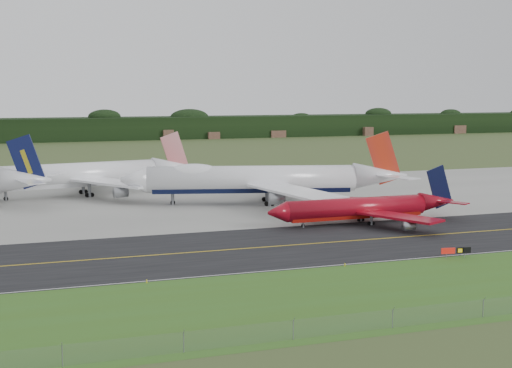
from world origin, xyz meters
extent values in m
plane|color=#3C5226|center=(0.00, 0.00, 0.00)|extent=(600.00, 600.00, 0.00)
cube|color=#38601C|center=(0.00, -35.00, 0.01)|extent=(400.00, 30.00, 0.01)
cube|color=black|center=(0.00, -4.00, 0.01)|extent=(400.00, 32.00, 0.02)
cube|color=gray|center=(0.00, 51.00, 0.01)|extent=(400.00, 78.00, 0.01)
cube|color=gold|center=(0.00, -4.00, 0.03)|extent=(400.00, 0.40, 0.00)
cube|color=silver|center=(0.00, -19.50, 0.03)|extent=(400.00, 0.25, 0.00)
plane|color=slate|center=(0.00, -48.00, 1.10)|extent=(320.00, 0.00, 320.00)
cylinder|color=slate|center=(0.00, -48.00, 1.10)|extent=(0.10, 0.10, 2.20)
cube|color=black|center=(0.00, 275.00, 6.00)|extent=(700.00, 24.00, 12.00)
cylinder|color=white|center=(6.17, 41.05, 5.99)|extent=(48.71, 17.73, 6.18)
cube|color=black|center=(6.17, 41.05, 3.98)|extent=(45.97, 15.65, 2.16)
cone|color=white|center=(-20.39, 47.65, 5.99)|extent=(7.39, 7.46, 6.18)
cone|color=white|center=(36.01, 33.63, 6.45)|extent=(13.95, 9.09, 6.18)
ellipsoid|color=white|center=(-7.05, 44.34, 7.68)|extent=(13.50, 8.14, 3.94)
cube|color=white|center=(11.05, 25.65, 4.90)|extent=(13.89, 28.70, 0.53)
cube|color=white|center=(17.69, 52.37, 4.90)|extent=(24.14, 26.93, 0.53)
cube|color=red|center=(36.68, 33.46, 10.65)|extent=(8.74, 2.62, 12.80)
cylinder|color=gray|center=(7.51, 27.15, 3.22)|extent=(3.90, 3.33, 2.59)
cylinder|color=gray|center=(13.86, 52.70, 3.22)|extent=(3.90, 3.33, 2.59)
cylinder|color=gray|center=(10.04, 14.18, 3.22)|extent=(3.90, 3.33, 2.59)
cylinder|color=gray|center=(22.17, 62.97, 3.22)|extent=(3.90, 3.33, 2.59)
cylinder|color=black|center=(-11.77, 45.51, 0.56)|extent=(1.20, 0.75, 1.11)
cylinder|color=slate|center=(9.13, 36.81, 2.07)|extent=(1.05, 1.05, 4.13)
cylinder|color=black|center=(9.13, 36.81, 0.56)|extent=(1.21, 0.81, 1.11)
cylinder|color=slate|center=(10.77, 43.41, 2.07)|extent=(1.05, 1.05, 4.13)
cylinder|color=black|center=(10.77, 43.41, 0.56)|extent=(1.21, 0.81, 1.11)
cylinder|color=maroon|center=(18.13, 10.44, 3.30)|extent=(29.93, 4.58, 4.04)
cube|color=maroon|center=(18.13, 10.44, 1.98)|extent=(28.42, 3.55, 1.41)
cone|color=maroon|center=(1.33, 10.13, 3.30)|extent=(3.81, 4.11, 4.04)
cone|color=maroon|center=(37.00, 10.78, 3.60)|extent=(7.95, 4.18, 4.04)
cube|color=maroon|center=(23.40, 2.22, 2.59)|extent=(12.15, 17.31, 0.45)
cube|color=maroon|center=(23.10, 18.85, 2.59)|extent=(11.68, 17.39, 0.45)
cube|color=black|center=(37.56, 10.79, 6.65)|extent=(6.39, 0.44, 9.20)
cylinder|color=gray|center=(23.17, -1.77, 1.49)|extent=(2.24, 1.74, 1.70)
cylinder|color=gray|center=(22.72, 22.82, 1.49)|extent=(2.24, 1.74, 1.70)
cylinder|color=black|center=(6.78, 10.23, 0.36)|extent=(0.73, 0.34, 0.73)
cylinder|color=slate|center=(20.56, 8.26, 1.04)|extent=(0.58, 0.58, 2.08)
cylinder|color=black|center=(20.56, 8.26, 0.36)|extent=(0.73, 0.38, 0.73)
cylinder|color=slate|center=(20.48, 12.70, 1.04)|extent=(0.58, 0.58, 2.08)
cylinder|color=black|center=(20.48, 12.70, 0.36)|extent=(0.73, 0.38, 0.73)
cone|color=silver|center=(-44.54, 52.96, 6.32)|extent=(13.52, 9.29, 6.26)
cube|color=#0D133C|center=(-43.87, 52.78, 10.45)|extent=(8.59, 2.80, 12.64)
cylinder|color=white|center=(-32.96, 66.87, 5.51)|extent=(42.98, 12.41, 5.91)
cube|color=silver|center=(-32.96, 66.87, 3.58)|extent=(40.65, 10.62, 2.07)
cone|color=white|center=(-6.37, 71.02, 5.95)|extent=(12.01, 7.58, 5.91)
cube|color=white|center=(-23.70, 55.98, 4.47)|extent=(19.97, 24.53, 0.53)
cube|color=white|center=(-27.47, 80.07, 4.47)|extent=(14.16, 25.56, 0.53)
cube|color=#B10C10|center=(-5.72, 71.13, 9.79)|extent=(8.13, 1.73, 11.76)
cylinder|color=gray|center=(-23.16, 50.16, 2.86)|extent=(3.57, 2.95, 2.48)
cylinder|color=gray|center=(-28.72, 85.78, 2.86)|extent=(3.57, 2.95, 2.48)
cylinder|color=black|center=(-48.94, 64.38, 0.53)|extent=(1.13, 0.64, 1.06)
cylinder|color=slate|center=(-29.09, 64.19, 1.87)|extent=(0.95, 0.95, 3.73)
cylinder|color=black|center=(-29.09, 64.19, 0.53)|extent=(1.13, 0.69, 1.06)
cylinder|color=slate|center=(-30.09, 70.61, 1.87)|extent=(0.95, 0.95, 3.73)
cylinder|color=black|center=(-30.09, 70.61, 0.53)|extent=(1.13, 0.69, 1.06)
cylinder|color=slate|center=(18.78, -20.81, 0.37)|extent=(0.13, 0.13, 0.73)
cylinder|color=slate|center=(21.88, -21.25, 0.37)|extent=(0.13, 0.13, 0.73)
cube|color=#A4140C|center=(19.09, -20.85, 1.20)|extent=(2.30, 0.51, 0.94)
cube|color=black|center=(21.05, -21.13, 1.20)|extent=(1.06, 0.33, 0.94)
cube|color=black|center=(22.29, -21.30, 1.20)|extent=(1.27, 0.36, 0.94)
cylinder|color=yellow|center=(-29.12, -20.50, 0.25)|extent=(0.16, 0.16, 0.50)
cylinder|color=yellow|center=(1.17, -20.50, 0.25)|extent=(0.16, 0.16, 0.50)
camera|label=1|loc=(-44.97, -116.71, 26.62)|focal=50.00mm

